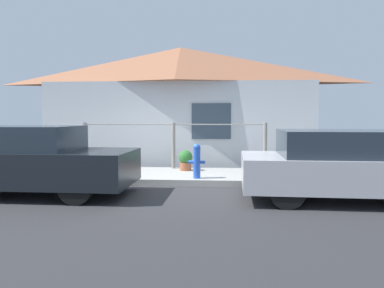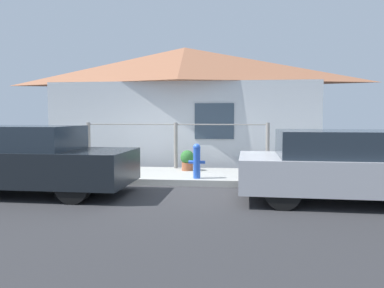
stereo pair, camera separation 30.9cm
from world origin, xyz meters
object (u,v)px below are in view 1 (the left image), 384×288
at_px(fire_hydrant, 197,160).
at_px(potted_plant_near_hydrant, 186,160).
at_px(car_left, 24,160).
at_px(car_right, 345,165).

relative_size(fire_hydrant, potted_plant_near_hydrant, 1.49).
bearing_deg(potted_plant_near_hydrant, car_left, -138.41).
bearing_deg(potted_plant_near_hydrant, fire_hydrant, -73.03).
xyz_separation_m(car_right, potted_plant_near_hydrant, (-3.12, 2.55, -0.22)).
bearing_deg(car_left, potted_plant_near_hydrant, 42.58).
height_order(car_left, car_right, car_left).
bearing_deg(car_right, car_left, -178.06).
distance_m(car_left, fire_hydrant, 3.52).
bearing_deg(car_right, fire_hydrant, 155.61).
relative_size(car_left, fire_hydrant, 5.38).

